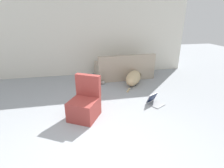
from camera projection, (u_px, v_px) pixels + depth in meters
name	position (u px, v px, depth m)	size (l,w,h in m)	color
ground_plane	(99.00, 161.00, 2.59)	(20.00, 20.00, 0.00)	#999EA3
wall_back	(81.00, 37.00, 5.99)	(7.65, 0.06, 2.66)	silver
couch	(124.00, 70.00, 6.06)	(1.96, 1.00, 0.85)	tan
dog	(134.00, 78.00, 5.50)	(0.91, 1.26, 0.41)	tan
cat	(98.00, 83.00, 5.47)	(0.49, 0.16, 0.13)	gray
laptop_open	(154.00, 101.00, 4.26)	(0.45, 0.46, 0.25)	gray
side_chair	(85.00, 104.00, 3.65)	(0.76, 0.78, 0.88)	#993833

